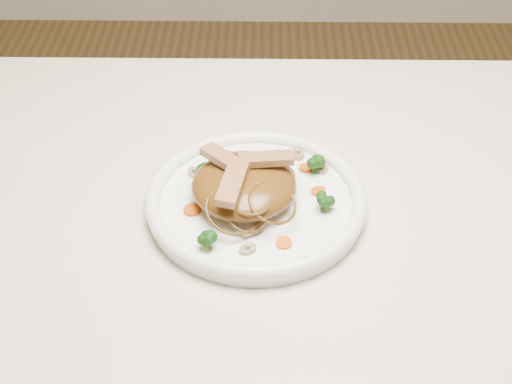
{
  "coord_description": "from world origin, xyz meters",
  "views": [
    {
      "loc": [
        -0.06,
        -0.72,
        1.4
      ],
      "look_at": [
        -0.07,
        0.01,
        0.78
      ],
      "focal_mm": 52.01,
      "sensor_mm": 36.0,
      "label": 1
    }
  ],
  "objects": [
    {
      "name": "mushroom_0",
      "position": [
        -0.08,
        -0.08,
        0.77
      ],
      "size": [
        0.03,
        0.03,
        0.01
      ],
      "primitive_type": "cylinder",
      "rotation": [
        0.0,
        0.0,
        0.49
      ],
      "color": "tan",
      "rests_on": "plate"
    },
    {
      "name": "carrot_3",
      "position": [
        -0.11,
        0.1,
        0.77
      ],
      "size": [
        0.02,
        0.02,
        0.0
      ],
      "primitive_type": "cylinder",
      "rotation": [
        0.0,
        0.0,
        -0.02
      ],
      "color": "#D25007",
      "rests_on": "plate"
    },
    {
      "name": "carrot_1",
      "position": [
        -0.15,
        -0.01,
        0.77
      ],
      "size": [
        0.03,
        0.03,
        0.0
      ],
      "primitive_type": "cylinder",
      "rotation": [
        0.0,
        0.0,
        0.33
      ],
      "color": "#D25007",
      "rests_on": "plate"
    },
    {
      "name": "broccoli_3",
      "position": [
        0.02,
        -0.01,
        0.78
      ],
      "size": [
        0.03,
        0.03,
        0.03
      ],
      "primitive_type": null,
      "rotation": [
        0.0,
        0.0,
        0.43
      ],
      "color": "#15470E",
      "rests_on": "plate"
    },
    {
      "name": "noodle_mound",
      "position": [
        -0.08,
        0.01,
        0.79
      ],
      "size": [
        0.14,
        0.14,
        0.04
      ],
      "primitive_type": "ellipsoid",
      "rotation": [
        0.0,
        0.0,
        -0.04
      ],
      "color": "#5B3A11",
      "rests_on": "plate"
    },
    {
      "name": "plate",
      "position": [
        -0.07,
        0.01,
        0.76
      ],
      "size": [
        0.3,
        0.3,
        0.02
      ],
      "primitive_type": "cylinder",
      "rotation": [
        0.0,
        0.0,
        -0.04
      ],
      "color": "white",
      "rests_on": "table"
    },
    {
      "name": "carrot_4",
      "position": [
        -0.03,
        -0.07,
        0.77
      ],
      "size": [
        0.02,
        0.02,
        0.0
      ],
      "primitive_type": "cylinder",
      "rotation": [
        0.0,
        0.0,
        0.04
      ],
      "color": "#D25007",
      "rests_on": "plate"
    },
    {
      "name": "broccoli_1",
      "position": [
        -0.14,
        0.05,
        0.78
      ],
      "size": [
        0.02,
        0.02,
        0.03
      ],
      "primitive_type": null,
      "rotation": [
        0.0,
        0.0,
        0.04
      ],
      "color": "#15470E",
      "rests_on": "plate"
    },
    {
      "name": "chicken_c",
      "position": [
        -0.1,
        -0.02,
        0.82
      ],
      "size": [
        0.04,
        0.08,
        0.01
      ],
      "primitive_type": "cube",
      "rotation": [
        0.0,
        0.0,
        4.51
      ],
      "color": "tan",
      "rests_on": "noodle_mound"
    },
    {
      "name": "chicken_b",
      "position": [
        -0.11,
        0.03,
        0.82
      ],
      "size": [
        0.07,
        0.06,
        0.01
      ],
      "primitive_type": "cube",
      "rotation": [
        0.0,
        0.0,
        2.41
      ],
      "color": "tan",
      "rests_on": "noodle_mound"
    },
    {
      "name": "broccoli_0",
      "position": [
        0.01,
        0.07,
        0.78
      ],
      "size": [
        0.03,
        0.03,
        0.03
      ],
      "primitive_type": null,
      "rotation": [
        0.0,
        0.0,
        -0.35
      ],
      "color": "#15470E",
      "rests_on": "plate"
    },
    {
      "name": "mushroom_1",
      "position": [
        0.02,
        0.08,
        0.77
      ],
      "size": [
        0.03,
        0.03,
        0.01
      ],
      "primitive_type": "cylinder",
      "rotation": [
        0.0,
        0.0,
        1.53
      ],
      "color": "tan",
      "rests_on": "plate"
    },
    {
      "name": "table",
      "position": [
        0.0,
        0.0,
        0.65
      ],
      "size": [
        1.2,
        0.8,
        0.75
      ],
      "color": "beige",
      "rests_on": "ground"
    },
    {
      "name": "carrot_0",
      "position": [
        -0.0,
        0.07,
        0.77
      ],
      "size": [
        0.02,
        0.02,
        0.0
      ],
      "primitive_type": "cylinder",
      "rotation": [
        0.0,
        0.0,
        0.28
      ],
      "color": "#D25007",
      "rests_on": "plate"
    },
    {
      "name": "mushroom_3",
      "position": [
        -0.01,
        0.11,
        0.77
      ],
      "size": [
        0.03,
        0.03,
        0.01
      ],
      "primitive_type": "cylinder",
      "rotation": [
        0.0,
        0.0,
        1.72
      ],
      "color": "tan",
      "rests_on": "plate"
    },
    {
      "name": "chicken_a",
      "position": [
        -0.06,
        0.03,
        0.82
      ],
      "size": [
        0.07,
        0.03,
        0.01
      ],
      "primitive_type": "cube",
      "rotation": [
        0.0,
        0.0,
        0.15
      ],
      "color": "tan",
      "rests_on": "noodle_mound"
    },
    {
      "name": "carrot_2",
      "position": [
        0.01,
        0.02,
        0.77
      ],
      "size": [
        0.02,
        0.02,
        0.0
      ],
      "primitive_type": "cylinder",
      "rotation": [
        0.0,
        0.0,
        -0.02
      ],
      "color": "#D25007",
      "rests_on": "plate"
    },
    {
      "name": "mushroom_2",
      "position": [
        -0.15,
        0.06,
        0.77
      ],
      "size": [
        0.03,
        0.03,
        0.01
      ],
      "primitive_type": "cylinder",
      "rotation": [
        0.0,
        0.0,
        -0.69
      ],
      "color": "tan",
      "rests_on": "plate"
    },
    {
      "name": "broccoli_2",
      "position": [
        -0.13,
        -0.08,
        0.78
      ],
      "size": [
        0.03,
        0.03,
        0.03
      ],
      "primitive_type": null,
      "rotation": [
        0.0,
        0.0,
        0.41
      ],
      "color": "#15470E",
      "rests_on": "plate"
    }
  ]
}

